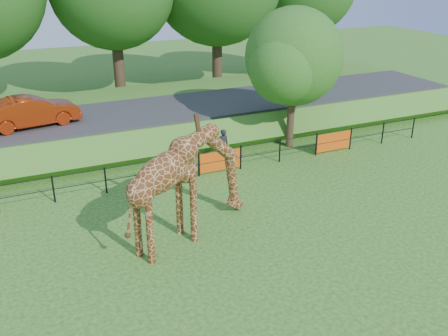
% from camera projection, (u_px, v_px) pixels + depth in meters
% --- Properties ---
extents(ground, '(90.00, 90.00, 0.00)m').
position_uv_depth(ground, '(238.00, 292.00, 14.12)').
color(ground, '#1F5816').
rests_on(ground, ground).
extents(giraffe, '(5.19, 2.99, 3.75)m').
position_uv_depth(giraffe, '(189.00, 185.00, 16.32)').
color(giraffe, '#582C12').
rests_on(giraffe, ground).
extents(perimeter_fence, '(28.07, 0.10, 1.10)m').
position_uv_depth(perimeter_fence, '(154.00, 172.00, 20.61)').
color(perimeter_fence, black).
rests_on(perimeter_fence, ground).
extents(embankment, '(40.00, 9.00, 1.30)m').
position_uv_depth(embankment, '(113.00, 120.00, 26.86)').
color(embankment, '#1F5816').
rests_on(embankment, ground).
extents(road, '(40.00, 5.00, 0.12)m').
position_uv_depth(road, '(118.00, 115.00, 25.32)').
color(road, '#2E2D30').
rests_on(road, embankment).
extents(car_red, '(4.51, 2.24, 1.42)m').
position_uv_depth(car_red, '(31.00, 111.00, 23.17)').
color(car_red, '#A72C0B').
rests_on(car_red, road).
extents(visitor, '(0.56, 0.37, 1.53)m').
position_uv_depth(visitor, '(223.00, 145.00, 22.94)').
color(visitor, black).
rests_on(visitor, ground).
extents(tree_east, '(5.40, 4.71, 6.76)m').
position_uv_depth(tree_east, '(295.00, 60.00, 23.41)').
color(tree_east, '#382319').
rests_on(tree_east, ground).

